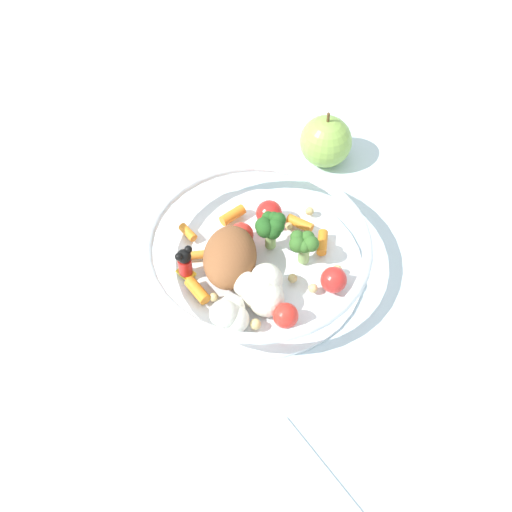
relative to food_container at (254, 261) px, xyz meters
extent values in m
plane|color=silver|center=(0.01, -0.01, -0.03)|extent=(2.40, 2.40, 0.00)
cylinder|color=white|center=(0.01, 0.00, -0.02)|extent=(0.24, 0.24, 0.01)
torus|color=white|center=(0.01, 0.00, 0.01)|extent=(0.25, 0.25, 0.01)
ellipsoid|color=brown|center=(-0.01, 0.02, 0.01)|extent=(0.10, 0.09, 0.05)
cylinder|color=#8EB766|center=(0.04, 0.00, -0.01)|extent=(0.01, 0.01, 0.03)
sphere|color=#23561E|center=(0.05, 0.00, 0.02)|extent=(0.01, 0.01, 0.01)
sphere|color=#23561E|center=(0.05, 0.01, 0.02)|extent=(0.01, 0.01, 0.01)
sphere|color=#23561E|center=(0.04, 0.01, 0.02)|extent=(0.02, 0.02, 0.02)
sphere|color=#23561E|center=(0.03, 0.01, 0.02)|extent=(0.02, 0.02, 0.02)
sphere|color=#23561E|center=(0.03, 0.01, 0.02)|extent=(0.02, 0.02, 0.02)
sphere|color=#23561E|center=(0.04, 0.00, 0.02)|extent=(0.02, 0.02, 0.02)
sphere|color=#23561E|center=(0.04, 0.00, 0.02)|extent=(0.02, 0.02, 0.02)
sphere|color=#23561E|center=(0.05, 0.00, 0.02)|extent=(0.02, 0.02, 0.02)
cylinder|color=#8EB766|center=(0.04, -0.04, -0.01)|extent=(0.01, 0.01, 0.02)
sphere|color=#386B28|center=(0.05, -0.04, 0.01)|extent=(0.02, 0.02, 0.02)
sphere|color=#386B28|center=(0.04, -0.03, 0.01)|extent=(0.02, 0.02, 0.02)
sphere|color=#386B28|center=(0.04, -0.03, 0.01)|extent=(0.02, 0.02, 0.02)
sphere|color=#386B28|center=(0.04, -0.04, 0.01)|extent=(0.01, 0.01, 0.01)
sphere|color=#386B28|center=(0.04, -0.04, 0.01)|extent=(0.02, 0.02, 0.02)
sphere|color=silver|center=(-0.01, -0.02, 0.00)|extent=(0.04, 0.04, 0.04)
sphere|color=silver|center=(-0.02, -0.02, 0.00)|extent=(0.02, 0.02, 0.02)
sphere|color=silver|center=(-0.03, -0.01, 0.00)|extent=(0.03, 0.03, 0.03)
sphere|color=silver|center=(-0.03, -0.02, 0.00)|extent=(0.04, 0.04, 0.04)
sphere|color=silver|center=(-0.03, -0.03, -0.01)|extent=(0.04, 0.04, 0.04)
sphere|color=silver|center=(-0.02, -0.03, -0.01)|extent=(0.03, 0.03, 0.03)
sphere|color=silver|center=(-0.06, -0.01, -0.01)|extent=(0.03, 0.03, 0.03)
sphere|color=silver|center=(-0.07, -0.01, -0.01)|extent=(0.03, 0.03, 0.03)
sphere|color=silver|center=(-0.07, -0.01, 0.00)|extent=(0.03, 0.03, 0.03)
sphere|color=silver|center=(-0.07, -0.02, -0.01)|extent=(0.03, 0.03, 0.03)
cube|color=yellow|center=(-0.04, 0.06, -0.02)|extent=(0.02, 0.02, 0.00)
cylinder|color=red|center=(-0.04, 0.06, -0.01)|extent=(0.02, 0.02, 0.02)
sphere|color=black|center=(-0.04, 0.06, 0.01)|extent=(0.02, 0.02, 0.02)
sphere|color=black|center=(-0.05, 0.06, 0.02)|extent=(0.01, 0.01, 0.01)
sphere|color=black|center=(-0.03, 0.06, 0.02)|extent=(0.01, 0.01, 0.01)
cylinder|color=orange|center=(0.01, 0.09, -0.01)|extent=(0.02, 0.03, 0.01)
cylinder|color=orange|center=(-0.02, 0.07, -0.01)|extent=(0.03, 0.03, 0.01)
cylinder|color=orange|center=(0.05, 0.06, -0.01)|extent=(0.03, 0.02, 0.01)
cylinder|color=orange|center=(-0.06, 0.04, -0.01)|extent=(0.02, 0.03, 0.01)
cylinder|color=orange|center=(0.07, -0.05, -0.01)|extent=(0.03, 0.02, 0.01)
cylinder|color=orange|center=(0.08, -0.01, -0.01)|extent=(0.01, 0.03, 0.01)
sphere|color=red|center=(0.03, -0.08, 0.00)|extent=(0.03, 0.03, 0.03)
sphere|color=red|center=(-0.04, -0.06, -0.01)|extent=(0.03, 0.03, 0.03)
sphere|color=red|center=(0.07, 0.02, 0.00)|extent=(0.03, 0.03, 0.03)
sphere|color=red|center=(0.03, 0.03, 0.00)|extent=(0.03, 0.03, 0.03)
sphere|color=tan|center=(0.11, -0.01, -0.01)|extent=(0.01, 0.01, 0.01)
sphere|color=#D1B775|center=(0.01, -0.07, -0.01)|extent=(0.01, 0.01, 0.01)
sphere|color=tan|center=(0.01, -0.04, -0.01)|extent=(0.01, 0.01, 0.01)
sphere|color=#D1B775|center=(-0.05, 0.02, -0.01)|extent=(0.01, 0.01, 0.01)
sphere|color=tan|center=(0.05, -0.08, -0.01)|extent=(0.01, 0.01, 0.01)
sphere|color=tan|center=(-0.06, -0.04, -0.01)|extent=(0.01, 0.01, 0.01)
sphere|color=tan|center=(0.07, 0.00, -0.01)|extent=(0.01, 0.01, 0.01)
sphere|color=#8CB74C|center=(0.20, 0.02, 0.00)|extent=(0.06, 0.06, 0.06)
cylinder|color=brown|center=(0.20, 0.02, 0.04)|extent=(0.00, 0.00, 0.01)
cube|color=white|center=(-0.21, -0.15, -0.02)|extent=(0.16, 0.16, 0.01)
camera|label=1|loc=(-0.40, -0.25, 0.61)|focal=50.22mm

